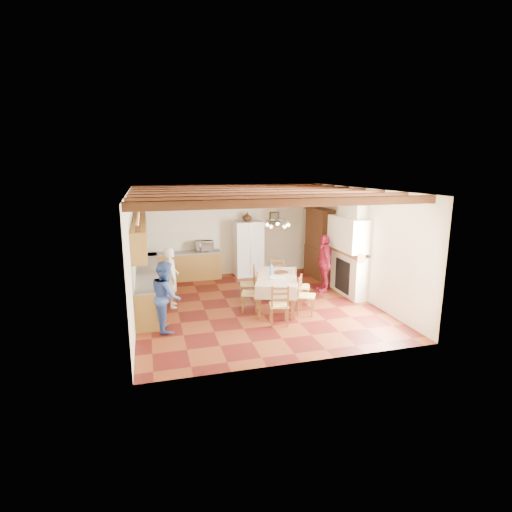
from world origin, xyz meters
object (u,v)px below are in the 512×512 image
Objects in this scene: person_woman_blue at (166,296)px; person_woman_red at (324,263)px; refrigerator at (248,248)px; person_man at (171,277)px; chair_left_near at (250,293)px; microwave at (204,246)px; chair_left_far at (248,283)px; hutch at (319,243)px; dining_table at (277,279)px; chair_end_near at (279,304)px; chair_end_far at (277,277)px; chair_right_far at (302,286)px; chair_right_near at (306,295)px.

person_woman_red reaches higher than person_woman_blue.
person_man is (-2.65, -2.49, -0.12)m from refrigerator.
microwave is at bearing -149.42° from chair_left_near.
microwave is at bearing -150.14° from chair_left_far.
hutch reaches higher than person_woman_red.
dining_table is at bearing -63.83° from microwave.
person_man reaches higher than person_woman_blue.
chair_end_near is (-0.31, -1.10, -0.27)m from dining_table.
chair_end_near is 2.96m from person_man.
dining_table is at bearing -78.64° from chair_end_far.
chair_left_far is at bearing -126.36° from chair_end_far.
chair_left_near and chair_end_near have the same top height.
hutch reaches higher than chair_end_near.
chair_right_far is 1.09m from chair_end_far.
chair_right_near and chair_right_far have the same top height.
hutch reaches higher than microwave.
chair_left_near is at bearing -114.65° from person_man.
dining_table is 2.21× the size of chair_right_far.
chair_end_near is at bearing -73.10° from microwave.
person_man reaches higher than chair_left_near.
person_man reaches higher than chair_end_near.
person_man is (-3.32, 0.65, 0.30)m from chair_right_far.
person_woman_blue is (-3.17, -1.87, 0.30)m from chair_end_far.
chair_right_near is 3.37m from person_woman_blue.
chair_right_near is 0.97m from chair_end_near.
chair_left_far and chair_right_far have the same top height.
person_man reaches higher than dining_table.
chair_end_far is (-1.89, -1.30, -0.64)m from hutch.
person_woman_red is at bearing -55.15° from refrigerator.
person_woman_blue is at bearing -120.31° from chair_end_far.
person_woman_blue is (-2.07, -0.64, 0.30)m from chair_left_near.
chair_left_far is 1.00× the size of chair_end_near.
person_man reaches higher than chair_right_far.
chair_right_far is at bearing 116.96° from chair_left_near.
refrigerator is 0.81× the size of hutch.
chair_left_far is at bearing 130.38° from dining_table.
chair_end_near is at bearing -96.13° from refrigerator.
refrigerator is 0.86× the size of dining_table.
chair_right_near is 3.46m from person_man.
chair_end_near is (-2.56, -3.53, -0.64)m from hutch.
chair_end_far is at bearing 126.83° from chair_left_far.
microwave is (1.21, 2.48, 0.28)m from person_man.
chair_right_far is 3.64m from person_woman_blue.
chair_end_near is 1.00× the size of chair_end_far.
person_man is 2.77m from microwave.
refrigerator reaches higher than microwave.
chair_right_near is 0.77m from chair_right_far.
chair_right_near is at bearing 52.68° from chair_left_far.
dining_table is at bearing -53.42° from person_woman_red.
chair_right_near is at bearing -28.57° from person_woman_red.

